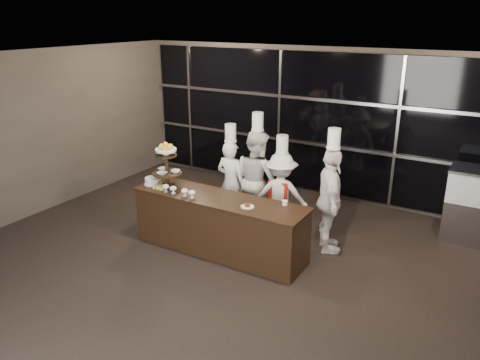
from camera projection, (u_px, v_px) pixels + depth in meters
The scene contains 13 objects.
room at pixel (179, 213), 5.17m from camera, with size 10.00×10.00×10.00m.
window_wall at pixel (335, 126), 9.16m from camera, with size 8.60×0.10×2.80m.
buffet_counter at pixel (219, 224), 7.32m from camera, with size 2.84×0.74×0.92m.
display_stand at pixel (166, 161), 7.51m from camera, with size 0.48×0.48×0.74m.
compotes at pixel (179, 190), 7.25m from camera, with size 0.62×0.11×0.12m.
layer_cake at pixel (153, 181), 7.72m from camera, with size 0.30×0.30×0.11m.
pastry_squares at pixel (160, 187), 7.52m from camera, with size 0.20×0.13×0.05m.
small_plate at pixel (247, 206), 6.81m from camera, with size 0.20×0.20×0.05m.
chef_cup at pixel (285, 203), 6.87m from camera, with size 0.08×0.08×0.07m, color white.
chef_a at pixel (231, 181), 8.22m from camera, with size 0.57×0.39×1.83m.
chef_b at pixel (257, 179), 8.10m from camera, with size 1.06×0.98×2.04m.
chef_c at pixel (281, 195), 7.78m from camera, with size 1.06×0.79×1.75m.
chef_d at pixel (330, 200), 7.22m from camera, with size 0.84×1.07×1.99m.
Camera 1 is at (3.01, -3.73, 3.58)m, focal length 35.00 mm.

